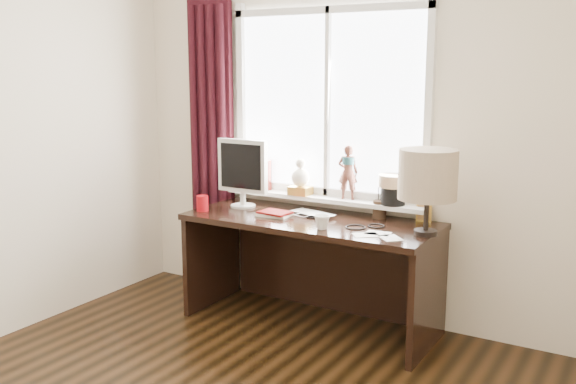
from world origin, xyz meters
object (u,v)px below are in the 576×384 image
Objects in this scene: monitor at (242,169)px; table_lamp at (428,176)px; laptop at (313,214)px; red_cup at (203,203)px; desk at (317,250)px; mug at (322,222)px.

monitor is 0.94× the size of table_lamp.
red_cup is at bearing -146.04° from laptop.
laptop is at bearing 173.38° from table_lamp.
desk is (0.76, 0.28, -0.30)m from red_cup.
laptop is 0.26m from desk.
mug is at bearing -19.63° from monitor.
laptop is 0.90m from table_lamp.
desk is 0.79m from monitor.
red_cup reaches higher than desk.
monitor is at bearing 176.35° from table_lamp.
desk is at bearing 171.85° from table_lamp.
desk is at bearing 59.03° from laptop.
table_lamp is at bearing -3.65° from monitor.
monitor is (-0.58, -0.01, 0.27)m from laptop.
table_lamp is (0.80, -0.11, 0.61)m from desk.
table_lamp is (0.60, 0.19, 0.32)m from mug.
red_cup is (-0.74, -0.26, 0.04)m from laptop.
table_lamp reaches higher than monitor.
red_cup is (-0.96, 0.03, 0.01)m from mug.
laptop is 0.65× the size of monitor.
desk is (0.02, 0.02, -0.26)m from laptop.
red_cup is 0.22× the size of monitor.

